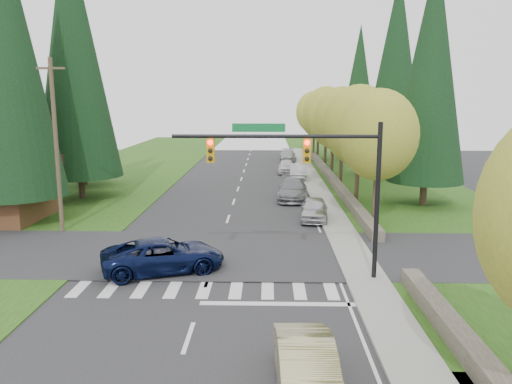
{
  "coord_description": "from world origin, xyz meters",
  "views": [
    {
      "loc": [
        2.58,
        -16.17,
        7.72
      ],
      "look_at": [
        1.96,
        10.14,
        2.8
      ],
      "focal_mm": 35.0,
      "sensor_mm": 36.0,
      "label": 1
    }
  ],
  "objects_px": {
    "parked_car_a": "(314,209)",
    "parked_car_b": "(293,189)",
    "parked_car_c": "(299,172)",
    "sedan_champagne": "(307,370)",
    "parked_car_e": "(288,155)",
    "parked_car_d": "(286,166)",
    "suv_navy": "(163,255)"
  },
  "relations": [
    {
      "from": "parked_car_b",
      "to": "parked_car_e",
      "type": "distance_m",
      "value": 24.7
    },
    {
      "from": "parked_car_a",
      "to": "parked_car_b",
      "type": "height_order",
      "value": "parked_car_b"
    },
    {
      "from": "parked_car_c",
      "to": "parked_car_d",
      "type": "bearing_deg",
      "value": 109.0
    },
    {
      "from": "suv_navy",
      "to": "parked_car_e",
      "type": "xyz_separation_m",
      "value": [
        7.26,
        41.37,
        -0.06
      ]
    },
    {
      "from": "parked_car_a",
      "to": "parked_car_e",
      "type": "xyz_separation_m",
      "value": [
        -0.45,
        31.32,
        -0.01
      ]
    },
    {
      "from": "parked_car_a",
      "to": "parked_car_c",
      "type": "xyz_separation_m",
      "value": [
        0.0,
        16.58,
        0.01
      ]
    },
    {
      "from": "parked_car_e",
      "to": "parked_car_a",
      "type": "bearing_deg",
      "value": -89.56
    },
    {
      "from": "parked_car_b",
      "to": "parked_car_d",
      "type": "bearing_deg",
      "value": 93.8
    },
    {
      "from": "parked_car_a",
      "to": "parked_car_e",
      "type": "distance_m",
      "value": 31.33
    },
    {
      "from": "parked_car_b",
      "to": "parked_car_c",
      "type": "relative_size",
      "value": 1.23
    },
    {
      "from": "sedan_champagne",
      "to": "parked_car_d",
      "type": "xyz_separation_m",
      "value": [
        0.9,
        40.14,
        -0.01
      ]
    },
    {
      "from": "suv_navy",
      "to": "parked_car_e",
      "type": "relative_size",
      "value": 1.13
    },
    {
      "from": "parked_car_c",
      "to": "sedan_champagne",
      "type": "bearing_deg",
      "value": -88.82
    },
    {
      "from": "parked_car_b",
      "to": "parked_car_d",
      "type": "distance_m",
      "value": 14.0
    },
    {
      "from": "parked_car_c",
      "to": "parked_car_d",
      "type": "distance_m",
      "value": 4.19
    },
    {
      "from": "parked_car_c",
      "to": "parked_car_d",
      "type": "height_order",
      "value": "parked_car_c"
    },
    {
      "from": "parked_car_a",
      "to": "parked_car_d",
      "type": "distance_m",
      "value": 20.65
    },
    {
      "from": "parked_car_a",
      "to": "parked_car_c",
      "type": "height_order",
      "value": "parked_car_c"
    },
    {
      "from": "sedan_champagne",
      "to": "parked_car_c",
      "type": "bearing_deg",
      "value": 84.05
    },
    {
      "from": "parked_car_e",
      "to": "parked_car_d",
      "type": "bearing_deg",
      "value": -93.66
    },
    {
      "from": "parked_car_e",
      "to": "parked_car_c",
      "type": "bearing_deg",
      "value": -88.63
    },
    {
      "from": "suv_navy",
      "to": "parked_car_d",
      "type": "relative_size",
      "value": 1.31
    },
    {
      "from": "parked_car_e",
      "to": "parked_car_b",
      "type": "bearing_deg",
      "value": -91.82
    },
    {
      "from": "parked_car_b",
      "to": "parked_car_c",
      "type": "distance_m",
      "value": 10.01
    },
    {
      "from": "suv_navy",
      "to": "sedan_champagne",
      "type": "bearing_deg",
      "value": -168.31
    },
    {
      "from": "parked_car_b",
      "to": "parked_car_e",
      "type": "bearing_deg",
      "value": 92.39
    },
    {
      "from": "sedan_champagne",
      "to": "parked_car_c",
      "type": "relative_size",
      "value": 0.99
    },
    {
      "from": "parked_car_d",
      "to": "parked_car_c",
      "type": "bearing_deg",
      "value": -71.96
    },
    {
      "from": "parked_car_c",
      "to": "parked_car_e",
      "type": "xyz_separation_m",
      "value": [
        -0.45,
        14.75,
        -0.03
      ]
    },
    {
      "from": "sedan_champagne",
      "to": "parked_car_b",
      "type": "bearing_deg",
      "value": 85.2
    },
    {
      "from": "parked_car_a",
      "to": "parked_car_d",
      "type": "relative_size",
      "value": 1.0
    },
    {
      "from": "suv_navy",
      "to": "parked_car_a",
      "type": "distance_m",
      "value": 12.67
    }
  ]
}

